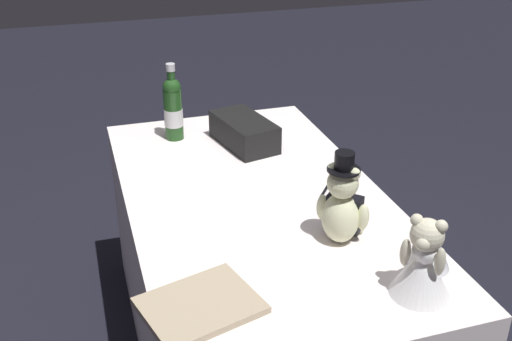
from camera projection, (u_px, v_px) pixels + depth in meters
name	position (u px, v px, depth m)	size (l,w,h in m)	color
reception_table	(256.00, 284.00, 2.25)	(1.56, 0.86, 0.73)	white
teddy_bear_groom	(342.00, 207.00, 1.80)	(0.15, 0.15, 0.29)	beige
teddy_bear_bride	(425.00, 258.00, 1.58)	(0.20, 0.20, 0.23)	white
champagne_bottle	(173.00, 108.00, 2.47)	(0.08, 0.08, 0.32)	#1F481C
signing_pen	(326.00, 189.00, 2.12)	(0.12, 0.10, 0.01)	black
gift_case_black	(244.00, 132.00, 2.44)	(0.34, 0.23, 0.11)	black
guestbook	(200.00, 305.00, 1.56)	(0.23, 0.28, 0.02)	tan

